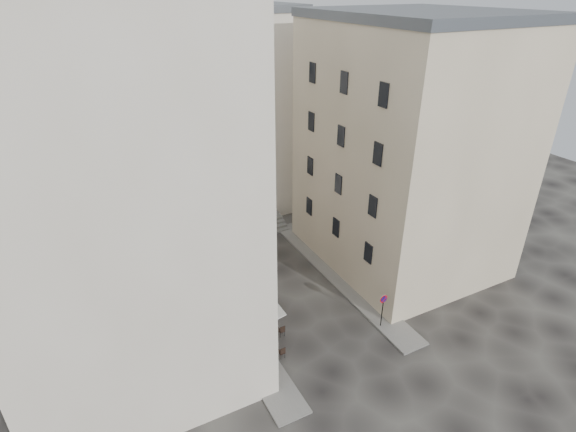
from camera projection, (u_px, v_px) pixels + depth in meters
ground at (306, 315)px, 30.54m from camera, size 90.00×90.00×0.00m
sidewalk_left at (223, 301)px, 31.84m from camera, size 2.00×22.00×0.12m
sidewalk_right at (337, 275)px, 34.71m from camera, size 2.00×18.00×0.12m
building_left at (110, 190)px, 23.89m from camera, size 12.20×16.20×20.60m
building_right at (408, 147)px, 33.29m from camera, size 12.20×14.20×18.60m
building_back at (196, 117)px, 40.83m from camera, size 18.20×10.20×18.60m
cafe_storefront at (240, 304)px, 28.71m from camera, size 1.74×7.30×3.50m
stone_steps at (237, 230)px, 40.28m from camera, size 9.00×3.15×0.80m
bollard_near at (268, 334)px, 28.19m from camera, size 0.12×0.12×0.98m
bollard_mid at (247, 302)px, 30.95m from camera, size 0.12×0.12×0.98m
bollard_far at (229, 276)px, 33.71m from camera, size 0.12×0.12×0.98m
no_parking_sign at (383, 305)px, 28.67m from camera, size 0.59×0.11×2.58m
bistro_table_a at (275, 354)px, 26.80m from camera, size 1.15×0.54×0.81m
bistro_table_b at (275, 332)px, 28.45m from camera, size 1.18×0.55×0.83m
bistro_table_c at (251, 317)px, 29.71m from camera, size 1.20×0.56×0.85m
bistro_table_d at (242, 296)px, 31.60m from camera, size 1.43×0.67×1.00m
bistro_table_e at (242, 287)px, 32.61m from camera, size 1.35×0.63×0.95m
pedestrian at (273, 304)px, 30.24m from camera, size 0.64×0.45×1.70m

